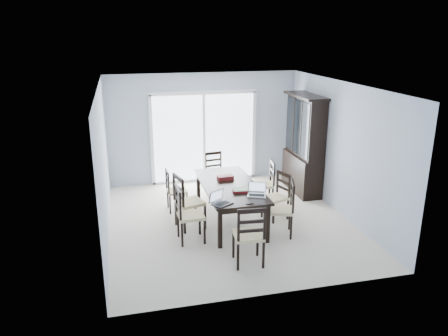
{
  "coord_description": "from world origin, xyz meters",
  "views": [
    {
      "loc": [
        -1.91,
        -7.47,
        3.52
      ],
      "look_at": [
        -0.11,
        0.0,
        1.09
      ],
      "focal_mm": 35.0,
      "sensor_mm": 36.0,
      "label": 1
    }
  ],
  "objects_px": {
    "china_hutch": "(304,145)",
    "chair_left_near": "(185,209)",
    "dining_table": "(230,188)",
    "hot_tub": "(161,153)",
    "chair_end_far": "(215,168)",
    "cell_phone": "(250,203)",
    "laptop_silver": "(257,193)",
    "laptop_dark": "(222,201)",
    "chair_left_far": "(173,186)",
    "chair_right_mid": "(279,191)",
    "chair_left_mid": "(185,196)",
    "chair_right_near": "(286,203)",
    "game_box": "(225,178)",
    "chair_end_near": "(250,230)",
    "chair_right_far": "(267,178)"
  },
  "relations": [
    {
      "from": "chair_left_near",
      "to": "chair_end_near",
      "type": "relative_size",
      "value": 0.98
    },
    {
      "from": "laptop_dark",
      "to": "china_hutch",
      "type": "bearing_deg",
      "value": 8.31
    },
    {
      "from": "chair_end_far",
      "to": "cell_phone",
      "type": "relative_size",
      "value": 9.25
    },
    {
      "from": "chair_left_far",
      "to": "chair_right_mid",
      "type": "xyz_separation_m",
      "value": [
        1.96,
        -0.83,
        0.02
      ]
    },
    {
      "from": "laptop_silver",
      "to": "chair_right_near",
      "type": "bearing_deg",
      "value": 9.51
    },
    {
      "from": "dining_table",
      "to": "chair_right_far",
      "type": "bearing_deg",
      "value": 34.15
    },
    {
      "from": "chair_right_far",
      "to": "chair_right_near",
      "type": "bearing_deg",
      "value": -177.65
    },
    {
      "from": "hot_tub",
      "to": "china_hutch",
      "type": "bearing_deg",
      "value": -38.65
    },
    {
      "from": "chair_left_far",
      "to": "laptop_silver",
      "type": "bearing_deg",
      "value": 40.43
    },
    {
      "from": "chair_left_far",
      "to": "laptop_dark",
      "type": "distance_m",
      "value": 1.84
    },
    {
      "from": "dining_table",
      "to": "chair_end_near",
      "type": "height_order",
      "value": "chair_end_near"
    },
    {
      "from": "chair_right_near",
      "to": "chair_end_far",
      "type": "height_order",
      "value": "chair_right_near"
    },
    {
      "from": "dining_table",
      "to": "laptop_silver",
      "type": "height_order",
      "value": "laptop_silver"
    },
    {
      "from": "china_hutch",
      "to": "chair_left_near",
      "type": "relative_size",
      "value": 1.91
    },
    {
      "from": "chair_left_near",
      "to": "chair_end_near",
      "type": "height_order",
      "value": "chair_end_near"
    },
    {
      "from": "chair_right_near",
      "to": "chair_end_near",
      "type": "xyz_separation_m",
      "value": [
        -0.94,
        -0.92,
        0.01
      ]
    },
    {
      "from": "chair_left_mid",
      "to": "chair_right_mid",
      "type": "relative_size",
      "value": 1.15
    },
    {
      "from": "chair_left_far",
      "to": "hot_tub",
      "type": "xyz_separation_m",
      "value": [
        0.06,
        2.81,
        -0.08
      ]
    },
    {
      "from": "game_box",
      "to": "china_hutch",
      "type": "bearing_deg",
      "value": 24.88
    },
    {
      "from": "chair_right_mid",
      "to": "chair_end_near",
      "type": "height_order",
      "value": "chair_end_near"
    },
    {
      "from": "chair_right_near",
      "to": "hot_tub",
      "type": "relative_size",
      "value": 0.62
    },
    {
      "from": "dining_table",
      "to": "hot_tub",
      "type": "bearing_deg",
      "value": 104.37
    },
    {
      "from": "chair_right_near",
      "to": "chair_right_mid",
      "type": "height_order",
      "value": "chair_right_near"
    },
    {
      "from": "chair_end_far",
      "to": "laptop_dark",
      "type": "xyz_separation_m",
      "value": [
        -0.44,
        -2.54,
        0.24
      ]
    },
    {
      "from": "chair_left_far",
      "to": "cell_phone",
      "type": "relative_size",
      "value": 8.78
    },
    {
      "from": "chair_right_far",
      "to": "china_hutch",
      "type": "bearing_deg",
      "value": -52.39
    },
    {
      "from": "chair_right_near",
      "to": "chair_right_mid",
      "type": "bearing_deg",
      "value": 5.84
    },
    {
      "from": "chair_left_far",
      "to": "chair_right_far",
      "type": "xyz_separation_m",
      "value": [
        1.96,
        -0.13,
        0.04
      ]
    },
    {
      "from": "chair_left_mid",
      "to": "laptop_silver",
      "type": "height_order",
      "value": "chair_left_mid"
    },
    {
      "from": "cell_phone",
      "to": "game_box",
      "type": "xyz_separation_m",
      "value": [
        -0.1,
        1.31,
        0.03
      ]
    },
    {
      "from": "chair_left_near",
      "to": "laptop_silver",
      "type": "xyz_separation_m",
      "value": [
        1.26,
        -0.05,
        0.2
      ]
    },
    {
      "from": "chair_right_mid",
      "to": "laptop_silver",
      "type": "xyz_separation_m",
      "value": [
        -0.66,
        -0.64,
        0.25
      ]
    },
    {
      "from": "chair_right_near",
      "to": "chair_end_near",
      "type": "bearing_deg",
      "value": 151.84
    },
    {
      "from": "chair_left_near",
      "to": "chair_right_near",
      "type": "height_order",
      "value": "chair_right_near"
    },
    {
      "from": "chair_right_mid",
      "to": "chair_end_far",
      "type": "xyz_separation_m",
      "value": [
        -0.9,
        1.67,
        0.01
      ]
    },
    {
      "from": "game_box",
      "to": "cell_phone",
      "type": "bearing_deg",
      "value": -85.48
    },
    {
      "from": "chair_left_mid",
      "to": "chair_right_near",
      "type": "xyz_separation_m",
      "value": [
        1.7,
        -0.67,
        -0.03
      ]
    },
    {
      "from": "chair_right_far",
      "to": "chair_end_near",
      "type": "height_order",
      "value": "chair_end_near"
    },
    {
      "from": "chair_end_near",
      "to": "game_box",
      "type": "distance_m",
      "value": 2.01
    },
    {
      "from": "chair_left_far",
      "to": "chair_right_mid",
      "type": "height_order",
      "value": "chair_right_mid"
    },
    {
      "from": "dining_table",
      "to": "chair_left_mid",
      "type": "xyz_separation_m",
      "value": [
        -0.87,
        -0.1,
        -0.03
      ]
    },
    {
      "from": "chair_end_near",
      "to": "cell_phone",
      "type": "xyz_separation_m",
      "value": [
        0.21,
        0.69,
        0.14
      ]
    },
    {
      "from": "chair_right_near",
      "to": "chair_right_far",
      "type": "distance_m",
      "value": 1.44
    },
    {
      "from": "chair_right_mid",
      "to": "game_box",
      "type": "distance_m",
      "value": 1.07
    },
    {
      "from": "chair_end_near",
      "to": "hot_tub",
      "type": "xyz_separation_m",
      "value": [
        -0.81,
        5.3,
        -0.17
      ]
    },
    {
      "from": "china_hutch",
      "to": "chair_right_mid",
      "type": "height_order",
      "value": "china_hutch"
    },
    {
      "from": "chair_right_far",
      "to": "chair_left_near",
      "type": "bearing_deg",
      "value": 132.03
    },
    {
      "from": "chair_right_near",
      "to": "chair_right_far",
      "type": "relative_size",
      "value": 1.07
    },
    {
      "from": "chair_left_near",
      "to": "hot_tub",
      "type": "height_order",
      "value": "chair_left_near"
    },
    {
      "from": "laptop_dark",
      "to": "cell_phone",
      "type": "distance_m",
      "value": 0.47
    }
  ]
}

